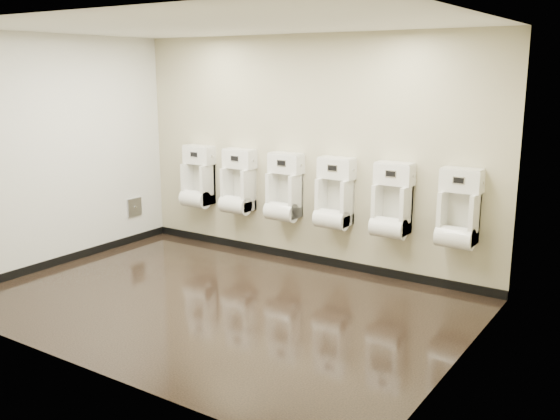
# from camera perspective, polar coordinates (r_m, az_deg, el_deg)

# --- Properties ---
(ground) EXTENTS (5.00, 3.50, 0.00)m
(ground) POSITION_cam_1_polar(r_m,az_deg,el_deg) (6.63, -5.55, -8.43)
(ground) COLOR black
(ground) RESTS_ON ground
(ceiling) EXTENTS (5.00, 3.50, 0.00)m
(ceiling) POSITION_cam_1_polar(r_m,az_deg,el_deg) (6.19, -6.13, 16.51)
(ceiling) COLOR silver
(back_wall) EXTENTS (5.00, 0.02, 2.80)m
(back_wall) POSITION_cam_1_polar(r_m,az_deg,el_deg) (7.68, 2.49, 5.37)
(back_wall) COLOR #BAB390
(back_wall) RESTS_ON ground
(front_wall) EXTENTS (5.00, 0.02, 2.80)m
(front_wall) POSITION_cam_1_polar(r_m,az_deg,el_deg) (5.05, -18.46, 0.80)
(front_wall) COLOR #BAB390
(front_wall) RESTS_ON ground
(left_wall) EXTENTS (0.02, 3.50, 2.80)m
(left_wall) POSITION_cam_1_polar(r_m,az_deg,el_deg) (8.06, -19.78, 4.98)
(left_wall) COLOR #BAB390
(left_wall) RESTS_ON ground
(right_wall) EXTENTS (0.02, 3.50, 2.80)m
(right_wall) POSITION_cam_1_polar(r_m,az_deg,el_deg) (5.08, 16.60, 1.00)
(right_wall) COLOR #BAB390
(right_wall) RESTS_ON ground
(tile_overlay_left) EXTENTS (0.01, 3.50, 2.80)m
(tile_overlay_left) POSITION_cam_1_polar(r_m,az_deg,el_deg) (8.06, -19.76, 4.98)
(tile_overlay_left) COLOR white
(tile_overlay_left) RESTS_ON ground
(skirting_back) EXTENTS (5.00, 0.02, 0.10)m
(skirting_back) POSITION_cam_1_polar(r_m,az_deg,el_deg) (7.96, 2.35, -4.33)
(skirting_back) COLOR black
(skirting_back) RESTS_ON ground
(skirting_left) EXTENTS (0.02, 3.50, 0.10)m
(skirting_left) POSITION_cam_1_polar(r_m,az_deg,el_deg) (8.33, -19.04, -4.25)
(skirting_left) COLOR black
(skirting_left) RESTS_ON ground
(access_panel) EXTENTS (0.04, 0.25, 0.25)m
(access_panel) POSITION_cam_1_polar(r_m,az_deg,el_deg) (8.96, -13.17, 0.27)
(access_panel) COLOR #9E9EA3
(access_panel) RESTS_ON left_wall
(urinal_0) EXTENTS (0.44, 0.33, 0.83)m
(urinal_0) POSITION_cam_1_polar(r_m,az_deg,el_deg) (8.60, -7.53, 2.63)
(urinal_0) COLOR white
(urinal_0) RESTS_ON back_wall
(urinal_1) EXTENTS (0.44, 0.33, 0.83)m
(urinal_1) POSITION_cam_1_polar(r_m,az_deg,el_deg) (8.17, -3.88, 2.17)
(urinal_1) COLOR white
(urinal_1) RESTS_ON back_wall
(urinal_2) EXTENTS (0.44, 0.33, 0.83)m
(urinal_2) POSITION_cam_1_polar(r_m,az_deg,el_deg) (7.76, 0.37, 1.64)
(urinal_2) COLOR white
(urinal_2) RESTS_ON back_wall
(urinal_3) EXTENTS (0.44, 0.33, 0.83)m
(urinal_3) POSITION_cam_1_polar(r_m,az_deg,el_deg) (7.41, 4.98, 1.04)
(urinal_3) COLOR white
(urinal_3) RESTS_ON back_wall
(urinal_4) EXTENTS (0.44, 0.33, 0.83)m
(urinal_4) POSITION_cam_1_polar(r_m,az_deg,el_deg) (7.10, 10.17, 0.37)
(urinal_4) COLOR white
(urinal_4) RESTS_ON back_wall
(urinal_5) EXTENTS (0.44, 0.33, 0.83)m
(urinal_5) POSITION_cam_1_polar(r_m,az_deg,el_deg) (6.84, 15.98, -0.39)
(urinal_5) COLOR white
(urinal_5) RESTS_ON back_wall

